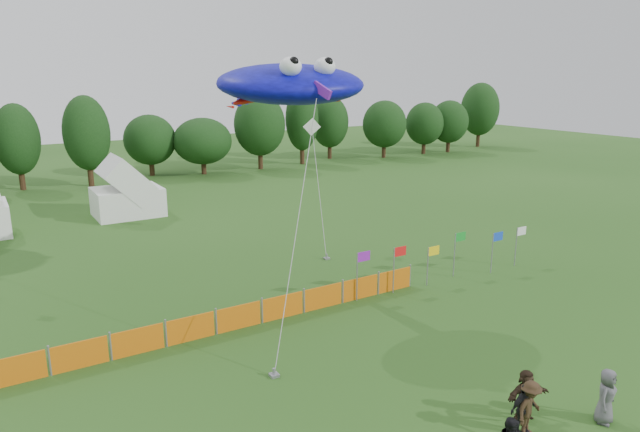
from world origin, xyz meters
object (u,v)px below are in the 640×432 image
barrier_fence (239,317)px  spectator_c (530,408)px  spectator_f (525,395)px  stingray_kite (287,84)px  tent_right (127,193)px  spectator_d (523,409)px  spectator_e (606,396)px

barrier_fence → spectator_c: size_ratio=10.84×
spectator_f → stingray_kite: (-1.49, 11.71, 8.78)m
tent_right → spectator_c: bearing=-84.2°
tent_right → spectator_d: 32.29m
spectator_c → spectator_f: spectator_c is taller
stingray_kite → spectator_f: bearing=-82.7°
spectator_c → spectator_f: 0.75m
barrier_fence → spectator_d: (4.08, -10.59, 0.27)m
spectator_c → tent_right: bearing=83.1°
spectator_d → stingray_kite: size_ratio=0.11×
spectator_e → spectator_f: bearing=126.6°
barrier_fence → spectator_e: bearing=-60.2°
spectator_c → spectator_d: size_ratio=1.08×
spectator_d → spectator_e: size_ratio=0.90×
spectator_d → spectator_f: (0.62, 0.43, 0.03)m
barrier_fence → spectator_e: size_ratio=10.56×
tent_right → spectator_c: size_ratio=2.83×
spectator_c → spectator_d: (-0.12, 0.13, -0.06)m
spectator_f → spectator_d: bearing=-136.4°
tent_right → spectator_e: tent_right is taller
spectator_c → stingray_kite: bearing=81.8°
spectator_d → spectator_e: spectator_e is taller
spectator_d → stingray_kite: bearing=98.0°
tent_right → spectator_e: (5.68, -33.05, -0.82)m
spectator_c → spectator_d: 0.19m
tent_right → spectator_f: 31.93m
spectator_c → stingray_kite: 15.10m
spectator_c → spectator_f: size_ratio=1.04×
tent_right → stingray_kite: stingray_kite is taller
spectator_e → spectator_f: spectator_e is taller
barrier_fence → stingray_kite: bearing=25.7°
barrier_fence → spectator_f: (4.70, -10.16, 0.29)m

